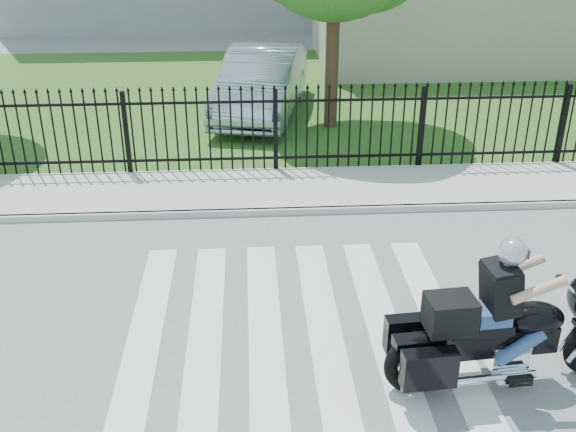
{
  "coord_description": "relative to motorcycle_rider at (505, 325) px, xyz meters",
  "views": [
    {
      "loc": [
        -0.56,
        -7.07,
        5.32
      ],
      "look_at": [
        -0.0,
        1.86,
        1.0
      ],
      "focal_mm": 42.0,
      "sensor_mm": 36.0,
      "label": 1
    }
  ],
  "objects": [
    {
      "name": "ground",
      "position": [
        -2.35,
        0.79,
        -0.81
      ],
      "size": [
        120.0,
        120.0,
        0.0
      ],
      "primitive_type": "plane",
      "color": "slate",
      "rests_on": "ground"
    },
    {
      "name": "crosswalk",
      "position": [
        -2.35,
        0.79,
        -0.81
      ],
      "size": [
        5.0,
        5.5,
        0.01
      ],
      "primitive_type": null,
      "color": "silver",
      "rests_on": "ground"
    },
    {
      "name": "sidewalk",
      "position": [
        -2.35,
        5.79,
        -0.75
      ],
      "size": [
        40.0,
        2.0,
        0.12
      ],
      "primitive_type": "cube",
      "color": "#ADAAA3",
      "rests_on": "ground"
    },
    {
      "name": "curb",
      "position": [
        -2.35,
        4.79,
        -0.75
      ],
      "size": [
        40.0,
        0.12,
        0.12
      ],
      "primitive_type": "cube",
      "color": "#ADAAA3",
      "rests_on": "ground"
    },
    {
      "name": "grass_strip",
      "position": [
        -2.35,
        12.79,
        -0.8
      ],
      "size": [
        40.0,
        12.0,
        0.02
      ],
      "primitive_type": "cube",
      "color": "#2C521C",
      "rests_on": "ground"
    },
    {
      "name": "iron_fence",
      "position": [
        -2.35,
        6.79,
        0.09
      ],
      "size": [
        26.0,
        0.04,
        1.8
      ],
      "color": "black",
      "rests_on": "ground"
    },
    {
      "name": "building_low",
      "position": [
        4.65,
        16.79,
        0.94
      ],
      "size": [
        10.0,
        6.0,
        3.5
      ],
      "primitive_type": "cube",
      "color": "beige",
      "rests_on": "ground"
    },
    {
      "name": "motorcycle_rider",
      "position": [
        0.0,
        0.0,
        0.0
      ],
      "size": [
        3.0,
        1.06,
        1.98
      ],
      "rotation": [
        0.0,
        0.0,
        0.08
      ],
      "color": "black",
      "rests_on": "ground"
    },
    {
      "name": "parked_car",
      "position": [
        -2.53,
        10.93,
        0.05
      ],
      "size": [
        2.76,
        5.35,
        1.68
      ],
      "primitive_type": "imported",
      "rotation": [
        0.0,
        0.0,
        -0.2
      ],
      "color": "#8DA0B1",
      "rests_on": "grass_strip"
    }
  ]
}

